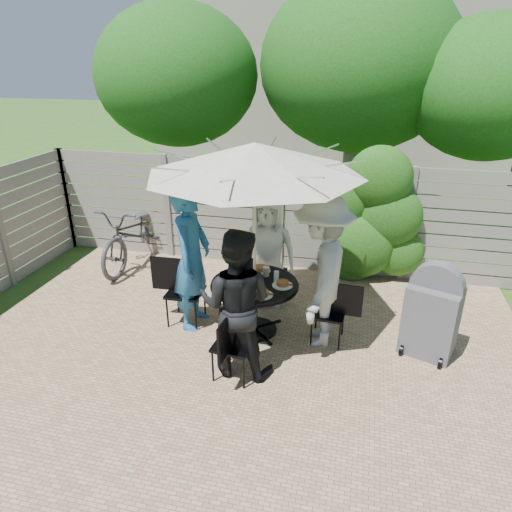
% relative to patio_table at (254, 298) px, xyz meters
% --- Properties ---
extents(backyard_envelope, '(60.00, 60.00, 5.00)m').
position_rel_patio_table_xyz_m(backyard_envelope, '(0.04, 9.35, 2.10)').
color(backyard_envelope, '#324F18').
rests_on(backyard_envelope, ground).
extents(patio_table, '(1.11, 1.11, 0.72)m').
position_rel_patio_table_xyz_m(patio_table, '(0.00, 0.00, 0.00)').
color(patio_table, black).
rests_on(patio_table, ground).
extents(umbrella, '(2.56, 2.56, 2.47)m').
position_rel_patio_table_xyz_m(umbrella, '(-0.00, 0.00, 1.79)').
color(umbrella, silver).
rests_on(umbrella, ground).
extents(chair_back, '(0.47, 0.64, 0.86)m').
position_rel_patio_table_xyz_m(chair_back, '(0.01, 0.96, -0.25)').
color(chair_back, black).
rests_on(chair_back, ground).
extents(person_back, '(0.80, 0.52, 1.63)m').
position_rel_patio_table_xyz_m(person_back, '(0.00, 0.83, 0.31)').
color(person_back, silver).
rests_on(person_back, ground).
extents(chair_left, '(0.69, 0.47, 0.95)m').
position_rel_patio_table_xyz_m(chair_left, '(-0.97, 0.00, -0.22)').
color(chair_left, black).
rests_on(chair_left, ground).
extents(person_left, '(0.46, 0.70, 1.92)m').
position_rel_patio_table_xyz_m(person_left, '(-0.83, 0.00, 0.46)').
color(person_left, '#2567A3').
rests_on(person_left, ground).
extents(chair_front, '(0.46, 0.65, 0.88)m').
position_rel_patio_table_xyz_m(chair_front, '(-0.01, -0.96, -0.24)').
color(chair_front, black).
rests_on(chair_front, ground).
extents(person_front, '(0.85, 0.67, 1.75)m').
position_rel_patio_table_xyz_m(person_front, '(-0.00, -0.83, 0.37)').
color(person_front, black).
rests_on(person_front, ground).
extents(chair_right, '(0.62, 0.43, 0.84)m').
position_rel_patio_table_xyz_m(chair_right, '(0.96, -0.01, -0.25)').
color(chair_right, black).
rests_on(chair_right, ground).
extents(person_right, '(0.72, 1.25, 1.93)m').
position_rel_patio_table_xyz_m(person_right, '(0.83, -0.00, 0.46)').
color(person_right, '#B0B0AB').
rests_on(person_right, ground).
extents(plate_back, '(0.26, 0.26, 0.06)m').
position_rel_patio_table_xyz_m(plate_back, '(0.00, 0.36, 0.24)').
color(plate_back, white).
rests_on(plate_back, patio_table).
extents(plate_left, '(0.26, 0.26, 0.06)m').
position_rel_patio_table_xyz_m(plate_left, '(-0.36, 0.00, 0.24)').
color(plate_left, white).
rests_on(plate_left, patio_table).
extents(plate_front, '(0.26, 0.26, 0.06)m').
position_rel_patio_table_xyz_m(plate_front, '(-0.00, -0.36, 0.24)').
color(plate_front, white).
rests_on(plate_front, patio_table).
extents(plate_right, '(0.26, 0.26, 0.06)m').
position_rel_patio_table_xyz_m(plate_right, '(0.36, -0.00, 0.24)').
color(plate_right, white).
rests_on(plate_right, patio_table).
extents(plate_extra, '(0.24, 0.24, 0.06)m').
position_rel_patio_table_xyz_m(plate_extra, '(0.18, -0.30, 0.24)').
color(plate_extra, white).
rests_on(plate_extra, patio_table).
extents(glass_back, '(0.07, 0.07, 0.14)m').
position_rel_patio_table_xyz_m(glass_back, '(-0.10, 0.26, 0.29)').
color(glass_back, silver).
rests_on(glass_back, patio_table).
extents(glass_left, '(0.07, 0.07, 0.14)m').
position_rel_patio_table_xyz_m(glass_left, '(-0.26, -0.10, 0.29)').
color(glass_left, silver).
rests_on(glass_left, patio_table).
extents(glass_front, '(0.07, 0.07, 0.14)m').
position_rel_patio_table_xyz_m(glass_front, '(0.10, -0.26, 0.29)').
color(glass_front, silver).
rests_on(glass_front, patio_table).
extents(glass_right, '(0.07, 0.07, 0.14)m').
position_rel_patio_table_xyz_m(glass_right, '(0.26, 0.10, 0.29)').
color(glass_right, silver).
rests_on(glass_right, patio_table).
extents(syrup_jug, '(0.09, 0.09, 0.16)m').
position_rel_patio_table_xyz_m(syrup_jug, '(-0.06, 0.05, 0.30)').
color(syrup_jug, '#59280C').
rests_on(syrup_jug, patio_table).
extents(coffee_cup, '(0.08, 0.08, 0.12)m').
position_rel_patio_table_xyz_m(coffee_cup, '(0.10, 0.22, 0.28)').
color(coffee_cup, '#C6B293').
rests_on(coffee_cup, patio_table).
extents(bicycle, '(0.80, 2.12, 1.10)m').
position_rel_patio_table_xyz_m(bicycle, '(-2.50, 1.65, 0.05)').
color(bicycle, '#333338').
rests_on(bicycle, ground).
extents(bbq_grill, '(0.71, 0.63, 1.21)m').
position_rel_patio_table_xyz_m(bbq_grill, '(2.16, 0.03, 0.05)').
color(bbq_grill, '#57575C').
rests_on(bbq_grill, ground).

